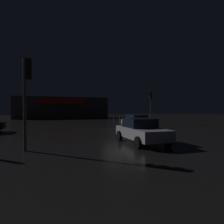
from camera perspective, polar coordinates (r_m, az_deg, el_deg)
The scene contains 8 objects.
ground_plane at distance 19.08m, azimuth 1.22°, elevation -5.33°, with size 120.00×120.00×0.00m, color black.
store_building at distance 46.85m, azimuth -14.36°, elevation 1.19°, with size 20.33×6.74×4.74m.
traffic_signal_main at distance 10.58m, azimuth -23.59°, elevation 6.70°, with size 0.42×0.42×4.53m.
traffic_signal_opposite at distance 28.23m, azimuth 11.08°, elevation 3.38°, with size 0.43×0.41×4.51m.
car_near at distance 20.70m, azimuth 7.10°, elevation -2.77°, with size 1.98×4.37×1.46m.
car_far at distance 12.07m, azimuth 8.45°, elevation -5.37°, with size 2.11×4.31×1.47m.
bollard_kerb_a at distance 29.07m, azimuth 0.57°, elevation -2.28°, with size 0.14×0.14×0.95m, color #595B60.
bollard_kerb_b at distance 28.24m, azimuth 2.25°, elevation -2.37°, with size 0.10×0.10×0.95m, color gold.
Camera 1 is at (-6.83, -17.70, 2.04)m, focal length 31.56 mm.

